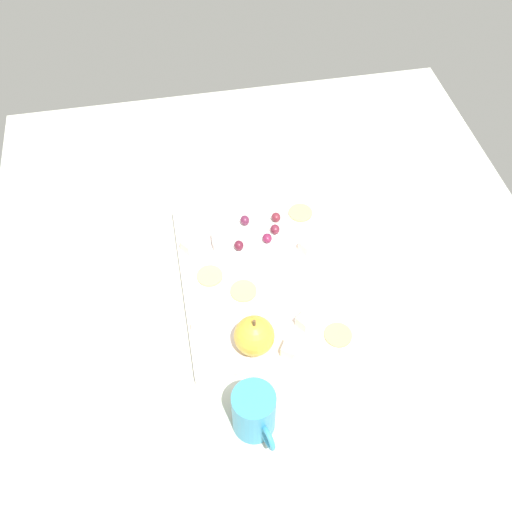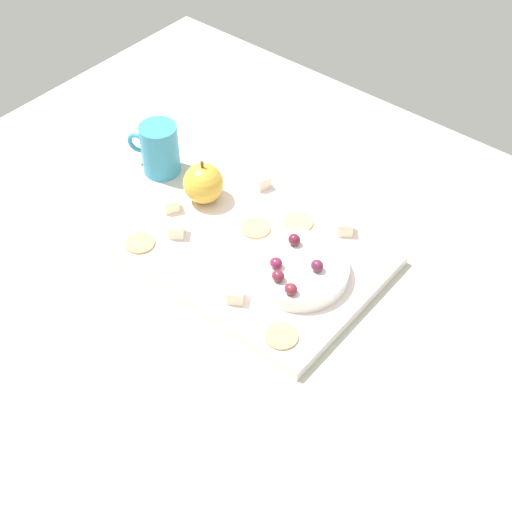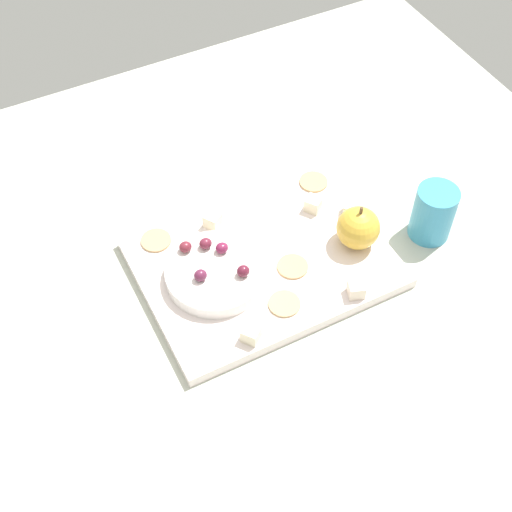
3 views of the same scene
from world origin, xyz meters
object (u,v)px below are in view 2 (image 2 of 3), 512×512
Objects in this scene: serving_dish at (299,270)px; grape_1 at (291,289)px; cracker_2 at (281,336)px; cheese_cube_2 at (235,294)px; cheese_cube_1 at (345,227)px; cheese_cube_4 at (176,230)px; apple_whole at (203,183)px; cracker_3 at (298,222)px; cheese_cube_0 at (262,181)px; cheese_cube_3 at (171,204)px; cup at (159,149)px; grape_0 at (276,263)px; grape_2 at (278,276)px; grape_3 at (317,266)px; platter at (257,255)px; grape_4 at (294,240)px; cracker_1 at (140,243)px; cracker_0 at (256,228)px.

grape_1 is at bearing -64.93° from serving_dish.
cheese_cube_2 is at bearing 173.43° from cracker_2.
cheese_cube_4 is (-20.34, -17.58, 0.00)cm from cheese_cube_1.
apple_whole is 1.42× the size of cracker_3.
cheese_cube_3 is (-7.89, -14.04, 0.00)cm from cheese_cube_0.
cup reaches higher than cracker_2.
cheese_cube_1 is 36.06cm from cup.
cheese_cube_3 is (-25.13, -1.80, 0.04)cm from serving_dish.
apple_whole is at bearing 162.93° from grape_0.
cheese_cube_4 is (4.90, -3.74, 0.00)cm from cheese_cube_3.
grape_3 reaches higher than grape_2.
platter is 5.58× the size of apple_whole.
cup reaches higher than cheese_cube_3.
cheese_cube_0 is 16.94cm from grape_4.
cheese_cube_0 is 18.03cm from cheese_cube_4.
grape_3 is (2.57, -11.25, 2.05)cm from cheese_cube_1.
cheese_cube_0 is at bearing 120.70° from cheese_cube_2.
cracker_2 is 11.71cm from grape_0.
grape_4 is at bearing -110.18° from cheese_cube_1.
grape_2 is at bearing -6.12° from cheese_cube_3.
cheese_cube_1 and cheese_cube_3 have the same top height.
cracker_1 and cracker_2 have the same top height.
cracker_1 is at bearing -168.05° from grape_1.
cup is (-28.51, -3.00, 2.61)cm from cracker_3.
cup is at bearing 142.61° from cheese_cube_4.
cracker_3 is at bearing 121.39° from cracker_2.
apple_whole is at bearing -10.58° from cup.
cracker_1 is at bearing -78.58° from cheese_cube_3.
platter is 13.42cm from cheese_cube_4.
cheese_cube_1 is 28.79cm from cheese_cube_3.
grape_1 is (13.82, -8.80, 2.95)cm from cracker_0.
cheese_cube_4 is 0.50× the size of cracker_1.
cheese_cube_3 is at bearing -175.90° from serving_dish.
cheese_cube_4 reaches higher than cracker_1.
grape_1 reaches higher than cheese_cube_2.
serving_dish is 4.90cm from grape_2.
grape_0 is (17.85, 2.99, 1.93)cm from cheese_cube_4.
grape_3 is at bearing -20.13° from grape_4.
cracker_1 is at bearing -164.63° from grape_2.
cracker_3 is (1.26, 9.12, 1.16)cm from platter.
grape_2 is at bearing -20.12° from apple_whole.
apple_whole is 3.44× the size of grape_0.
cracker_0 is (11.35, -0.13, -3.19)cm from apple_whole.
grape_0 is 1.00× the size of grape_1.
cracker_2 is 44.17cm from cup.
cheese_cube_1 is at bearing 102.87° from grape_3.
cheese_cube_1 is 11.72cm from grape_3.
cheese_cube_2 is at bearing -145.17° from grape_1.
cheese_cube_4 is at bearing 165.07° from cheese_cube_2.
serving_dish is at bearing 15.32° from cheese_cube_4.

